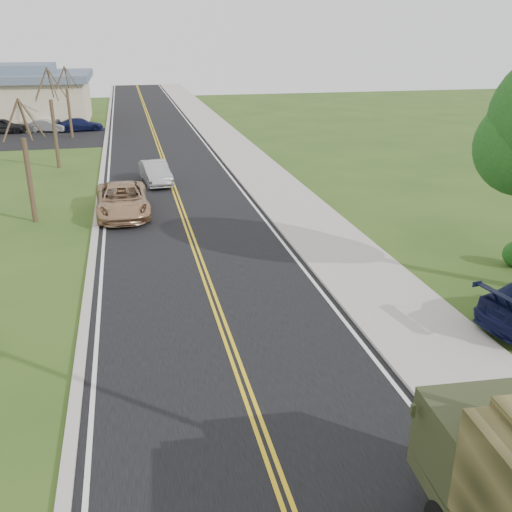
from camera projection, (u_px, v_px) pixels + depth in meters
name	position (u px, v px, depth m)	size (l,w,h in m)	color
road	(159.00, 147.00, 45.05)	(8.00, 120.00, 0.01)	black
curb_right	(211.00, 144.00, 45.87)	(0.30, 120.00, 0.12)	#9E998E
sidewalk_right	(232.00, 144.00, 46.24)	(3.20, 120.00, 0.10)	#9E998E
curb_left	(105.00, 149.00, 44.18)	(0.30, 120.00, 0.10)	#9E998E
bare_tree_b	(28.00, 170.00, 26.36)	(1.83, 2.14, 5.73)	#38281C
bare_tree_c	(54.00, 126.00, 37.15)	(2.04, 2.39, 6.42)	#38281C
bare_tree_d	(69.00, 108.00, 48.14)	(1.88, 2.20, 5.91)	#38281C
suv_champagne	(122.00, 200.00, 28.00)	(2.49, 5.40, 1.50)	tan
sedan_silver	(156.00, 173.00, 33.87)	(1.40, 4.02, 1.32)	#A1A0A5
lot_car_dark	(3.00, 126.00, 51.19)	(1.61, 4.01, 1.37)	black
lot_car_silver	(48.00, 125.00, 51.88)	(1.23, 3.53, 1.16)	#ACADB1
lot_car_navy	(80.00, 125.00, 52.38)	(1.64, 4.04, 1.17)	#10153B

